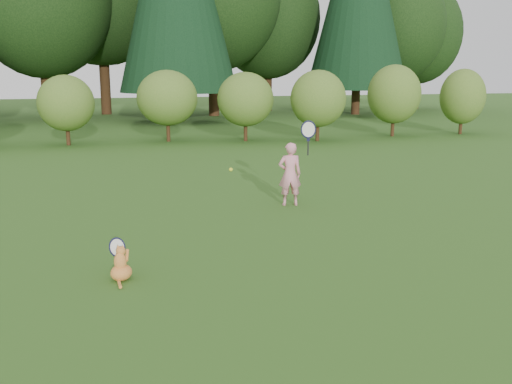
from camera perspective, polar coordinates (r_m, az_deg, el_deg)
name	(u,v)px	position (r m, az deg, el deg)	size (l,w,h in m)	color
ground	(257,251)	(8.35, 0.14, -5.89)	(100.00, 100.00, 0.00)	#235217
shrub_row	(159,104)	(20.79, -9.63, 8.64)	(28.00, 3.00, 2.80)	#426D22
child	(291,173)	(11.02, 3.47, 1.96)	(0.70, 0.39, 1.84)	pink
cat	(121,262)	(7.37, -13.39, -6.80)	(0.44, 0.67, 0.60)	orange
tennis_ball	(231,170)	(9.99, -2.53, 2.26)	(0.07, 0.07, 0.07)	#BED218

